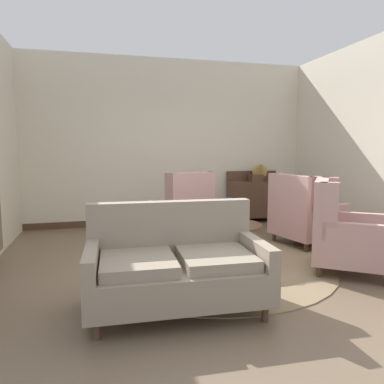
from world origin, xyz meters
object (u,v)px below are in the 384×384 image
object	(u,v)px
armchair_near_sideboard	(184,212)
sideboard	(255,198)
coffee_table	(228,231)
armchair_foreground_right	(303,216)
porcelain_vase	(226,213)
armchair_far_left	(344,234)
side_table	(304,221)
gramophone	(259,170)
settee	(176,266)

from	to	relation	value
armchair_near_sideboard	sideboard	size ratio (longest dim) A/B	1.04
coffee_table	armchair_foreground_right	size ratio (longest dim) A/B	0.79
porcelain_vase	sideboard	bearing A→B (deg)	58.45
porcelain_vase	armchair_far_left	size ratio (longest dim) A/B	0.28
coffee_table	armchair_near_sideboard	size ratio (longest dim) A/B	0.77
side_table	porcelain_vase	bearing A→B (deg)	-164.70
armchair_far_left	side_table	world-z (taller)	armchair_far_left
sideboard	gramophone	distance (m)	0.58
armchair_foreground_right	armchair_far_left	distance (m)	1.24
armchair_near_sideboard	porcelain_vase	bearing A→B (deg)	83.95
armchair_foreground_right	gramophone	distance (m)	1.89
settee	sideboard	xyz separation A→B (m)	(2.39, 3.60, 0.07)
settee	side_table	world-z (taller)	settee
sideboard	armchair_near_sideboard	bearing A→B (deg)	-146.73
side_table	gramophone	distance (m)	2.05
porcelain_vase	sideboard	size ratio (longest dim) A/B	0.31
armchair_foreground_right	side_table	distance (m)	0.18
armchair_foreground_right	side_table	world-z (taller)	armchair_foreground_right
coffee_table	armchair_near_sideboard	xyz separation A→B (m)	(-0.29, 1.27, 0.04)
sideboard	settee	bearing A→B (deg)	-123.61
side_table	sideboard	bearing A→B (deg)	86.87
armchair_near_sideboard	gramophone	size ratio (longest dim) A/B	2.30
porcelain_vase	armchair_far_left	bearing A→B (deg)	-29.32
side_table	sideboard	world-z (taller)	sideboard
coffee_table	armchair_foreground_right	bearing A→B (deg)	20.98
armchair_foreground_right	gramophone	world-z (taller)	gramophone
coffee_table	sideboard	world-z (taller)	sideboard
porcelain_vase	armchair_foreground_right	xyz separation A→B (m)	(1.43, 0.53, -0.20)
armchair_foreground_right	armchair_far_left	bearing A→B (deg)	158.57
armchair_near_sideboard	sideboard	world-z (taller)	armchair_near_sideboard
armchair_far_left	gramophone	xyz separation A→B (m)	(0.28, 3.01, 0.59)
coffee_table	armchair_foreground_right	distance (m)	1.51
sideboard	armchair_far_left	bearing A→B (deg)	-94.37
gramophone	armchair_foreground_right	bearing A→B (deg)	-92.84
settee	armchair_near_sideboard	bearing A→B (deg)	77.43
settee	armchair_foreground_right	bearing A→B (deg)	38.51
coffee_table	porcelain_vase	world-z (taller)	porcelain_vase
armchair_far_left	sideboard	distance (m)	3.11
coffee_table	gramophone	xyz separation A→B (m)	(1.50, 2.33, 0.63)
armchair_foreground_right	armchair_near_sideboard	distance (m)	1.85
coffee_table	sideboard	size ratio (longest dim) A/B	0.80
settee	gramophone	xyz separation A→B (m)	(2.44, 3.52, 0.64)
armchair_far_left	side_table	xyz separation A→B (m)	(0.13, 1.07, -0.05)
porcelain_vase	armchair_far_left	world-z (taller)	armchair_far_left
porcelain_vase	armchair_foreground_right	world-z (taller)	armchair_foreground_right
sideboard	coffee_table	bearing A→B (deg)	-121.07
settee	armchair_far_left	xyz separation A→B (m)	(2.16, 0.50, 0.05)
settee	armchair_near_sideboard	size ratio (longest dim) A/B	1.47
porcelain_vase	armchair_near_sideboard	xyz separation A→B (m)	(-0.27, 1.26, -0.19)
armchair_near_sideboard	sideboard	distance (m)	2.09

